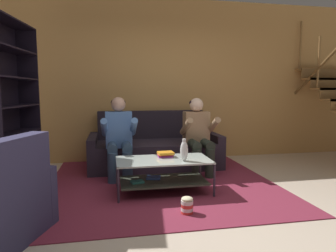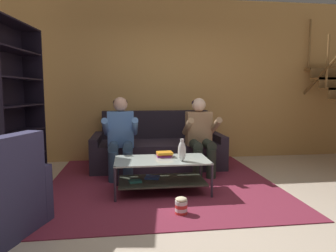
% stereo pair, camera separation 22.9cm
% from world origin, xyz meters
% --- Properties ---
extents(ground, '(16.80, 16.80, 0.00)m').
position_xyz_m(ground, '(0.00, 0.00, 0.00)').
color(ground, beige).
extents(back_partition, '(8.40, 0.12, 2.90)m').
position_xyz_m(back_partition, '(0.00, 2.46, 1.45)').
color(back_partition, tan).
rests_on(back_partition, ground).
extents(couch, '(2.12, 0.98, 0.91)m').
position_xyz_m(couch, '(-0.15, 1.89, 0.29)').
color(couch, '#29212D').
rests_on(couch, ground).
extents(person_seated_left, '(0.50, 0.58, 1.17)m').
position_xyz_m(person_seated_left, '(-0.74, 1.31, 0.64)').
color(person_seated_left, '#2F4561').
rests_on(person_seated_left, ground).
extents(person_seated_right, '(0.50, 0.58, 1.15)m').
position_xyz_m(person_seated_right, '(0.45, 1.31, 0.63)').
color(person_seated_right, '#282F26').
rests_on(person_seated_right, ground).
extents(coffee_table, '(1.15, 0.61, 0.42)m').
position_xyz_m(coffee_table, '(-0.23, 0.56, 0.28)').
color(coffee_table, '#B6C2B7').
rests_on(coffee_table, ground).
extents(area_rug, '(3.00, 3.28, 0.01)m').
position_xyz_m(area_rug, '(-0.18, 1.09, 0.01)').
color(area_rug, maroon).
rests_on(area_rug, ground).
extents(vase, '(0.10, 0.10, 0.27)m').
position_xyz_m(vase, '(0.01, 0.42, 0.54)').
color(vase, silver).
rests_on(vase, coffee_table).
extents(book_stack, '(0.21, 0.18, 0.07)m').
position_xyz_m(book_stack, '(-0.17, 0.69, 0.45)').
color(book_stack, purple).
rests_on(book_stack, coffee_table).
extents(bookshelf, '(0.45, 1.17, 2.13)m').
position_xyz_m(bookshelf, '(-2.14, 1.04, 0.93)').
color(bookshelf, black).
rests_on(bookshelf, ground).
extents(popcorn_tub, '(0.13, 0.13, 0.18)m').
position_xyz_m(popcorn_tub, '(-0.10, -0.16, 0.09)').
color(popcorn_tub, red).
rests_on(popcorn_tub, ground).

